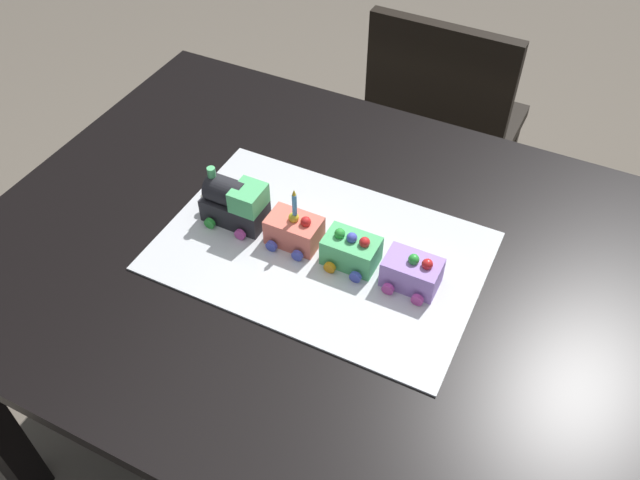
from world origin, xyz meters
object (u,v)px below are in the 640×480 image
object	(u,v)px
cake_locomotive	(234,204)
cake_car_caboose_mint_green	(350,252)
dining_table	(338,295)
chair	(442,130)
cake_car_tanker_lavender	(411,274)
birthday_candle	(293,204)
cake_car_hopper_coral	(293,232)

from	to	relation	value
cake_locomotive	cake_car_caboose_mint_green	world-z (taller)	cake_locomotive
dining_table	chair	size ratio (longest dim) A/B	1.63
cake_car_tanker_lavender	birthday_candle	bearing A→B (deg)	180.00
cake_locomotive	cake_car_tanker_lavender	size ratio (longest dim) A/B	1.40
cake_locomotive	cake_car_hopper_coral	world-z (taller)	cake_locomotive
cake_car_hopper_coral	cake_car_caboose_mint_green	distance (m)	0.12
dining_table	cake_locomotive	bearing A→B (deg)	-178.79
cake_car_tanker_lavender	dining_table	bearing A→B (deg)	178.10
dining_table	cake_car_caboose_mint_green	bearing A→B (deg)	-11.21
cake_car_caboose_mint_green	cake_car_tanker_lavender	bearing A→B (deg)	0.00
chair	cake_car_hopper_coral	distance (m)	0.89
cake_car_hopper_coral	cake_car_caboose_mint_green	size ratio (longest dim) A/B	1.00
cake_car_hopper_coral	cake_car_caboose_mint_green	xyz separation A→B (m)	(0.12, 0.00, 0.00)
dining_table	birthday_candle	xyz separation A→B (m)	(-0.09, -0.00, 0.21)
cake_car_caboose_mint_green	birthday_candle	size ratio (longest dim) A/B	1.69
cake_locomotive	birthday_candle	size ratio (longest dim) A/B	2.37
chair	cake_car_hopper_coral	xyz separation A→B (m)	(-0.05, -0.84, 0.30)
cake_car_caboose_mint_green	birthday_candle	distance (m)	0.14
cake_car_hopper_coral	birthday_candle	world-z (taller)	birthday_candle
birthday_candle	cake_locomotive	bearing A→B (deg)	180.00
birthday_candle	cake_car_tanker_lavender	bearing A→B (deg)	-0.00
chair	cake_car_hopper_coral	bearing A→B (deg)	87.76
chair	cake_locomotive	bearing A→B (deg)	79.07
cake_locomotive	cake_car_hopper_coral	bearing A→B (deg)	-0.00
chair	birthday_candle	distance (m)	0.92
dining_table	chair	bearing A→B (deg)	93.25
cake_car_hopper_coral	cake_car_tanker_lavender	size ratio (longest dim) A/B	1.00
chair	cake_car_hopper_coral	size ratio (longest dim) A/B	8.60
cake_car_hopper_coral	cake_car_tanker_lavender	world-z (taller)	same
cake_car_tanker_lavender	birthday_candle	distance (m)	0.24
dining_table	cake_locomotive	xyz separation A→B (m)	(-0.22, -0.00, 0.16)
cake_car_hopper_coral	birthday_candle	size ratio (longest dim) A/B	1.69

